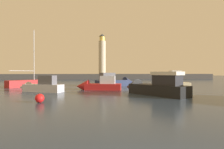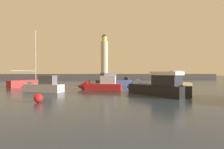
# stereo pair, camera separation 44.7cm
# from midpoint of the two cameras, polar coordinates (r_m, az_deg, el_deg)

# --- Properties ---
(ground_plane) EXTENTS (220.00, 220.00, 0.00)m
(ground_plane) POSITION_cam_midpoint_polar(r_m,az_deg,el_deg) (35.04, -3.26, -3.42)
(ground_plane) COLOR #2D3D51
(breakwater) EXTENTS (86.56, 4.86, 1.95)m
(breakwater) POSITION_cam_midpoint_polar(r_m,az_deg,el_deg) (67.15, -4.39, -0.67)
(breakwater) COLOR #423F3D
(breakwater) RESTS_ON ground_plane
(lighthouse) EXTENTS (2.58, 2.58, 14.85)m
(lighthouse) POSITION_cam_midpoint_polar(r_m,az_deg,el_deg) (67.49, -3.31, 6.15)
(lighthouse) COLOR beige
(lighthouse) RESTS_ON breakwater
(motorboat_1) EXTENTS (6.35, 3.77, 2.33)m
(motorboat_1) POSITION_cam_midpoint_polar(r_m,az_deg,el_deg) (25.11, -22.37, -3.47)
(motorboat_1) COLOR silver
(motorboat_1) RESTS_ON ground_plane
(motorboat_2) EXTENTS (7.92, 4.99, 2.87)m
(motorboat_2) POSITION_cam_midpoint_polar(r_m,az_deg,el_deg) (33.46, 1.11, -2.24)
(motorboat_2) COLOR #1E284C
(motorboat_2) RESTS_ON ground_plane
(motorboat_3) EXTENTS (6.07, 1.81, 3.01)m
(motorboat_3) POSITION_cam_midpoint_polar(r_m,az_deg,el_deg) (28.11, 16.94, -2.85)
(motorboat_3) COLOR beige
(motorboat_3) RESTS_ON ground_plane
(motorboat_4) EXTENTS (6.33, 8.12, 3.00)m
(motorboat_4) POSITION_cam_midpoint_polar(r_m,az_deg,el_deg) (20.90, 11.64, -3.87)
(motorboat_4) COLOR black
(motorboat_4) RESTS_ON ground_plane
(motorboat_5) EXTENTS (6.70, 3.20, 2.45)m
(motorboat_5) POSITION_cam_midpoint_polar(r_m,az_deg,el_deg) (25.98, -5.42, -3.47)
(motorboat_5) COLOR #B21E1E
(motorboat_5) RESTS_ON ground_plane
(sailboat_moored) EXTENTS (6.54, 6.83, 9.99)m
(sailboat_moored) POSITION_cam_midpoint_polar(r_m,az_deg,el_deg) (34.80, -24.74, -2.46)
(sailboat_moored) COLOR #B21E1E
(sailboat_moored) RESTS_ON ground_plane
(mooring_buoy) EXTENTS (0.73, 0.73, 0.73)m
(mooring_buoy) POSITION_cam_midpoint_polar(r_m,az_deg,el_deg) (16.09, -22.56, -6.90)
(mooring_buoy) COLOR red
(mooring_buoy) RESTS_ON ground_plane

